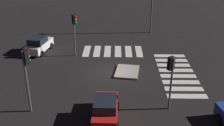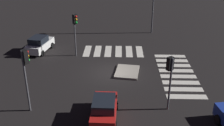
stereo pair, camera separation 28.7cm
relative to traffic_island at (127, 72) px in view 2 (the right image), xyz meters
name	(u,v)px [view 2 (the right image)]	position (x,y,z in m)	size (l,w,h in m)	color
ground_plane	(112,73)	(-0.07, 1.40, -0.09)	(80.00, 80.00, 0.00)	black
traffic_island	(127,72)	(0.00, 0.00, 0.00)	(3.03, 2.45, 0.18)	gray
car_white	(40,44)	(4.94, 9.43, 0.74)	(4.11, 2.42, 1.70)	silver
car_red	(104,109)	(-7.14, 1.73, 0.73)	(3.89, 1.89, 1.68)	red
traffic_light_west	(26,66)	(-6.18, 7.07, 3.45)	(0.53, 0.54, 4.68)	#47474C
traffic_light_south	(170,70)	(-5.70, -2.75, 3.01)	(0.53, 0.54, 4.08)	#47474C
traffic_light_north	(75,25)	(3.77, 5.23, 3.31)	(0.54, 0.54, 4.48)	#47474C
crosswalk_near	(177,74)	(-0.07, -4.61, -0.08)	(8.75, 3.20, 0.02)	silver
crosswalk_side	(113,51)	(5.14, 1.40, -0.08)	(3.20, 6.45, 0.02)	silver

